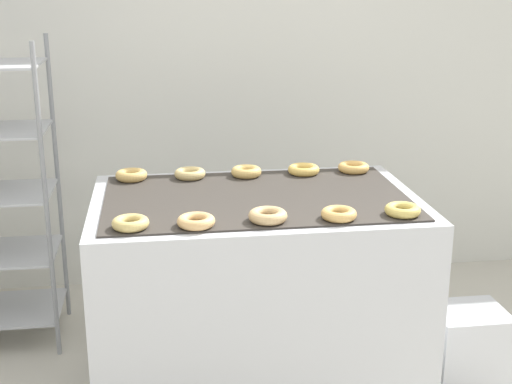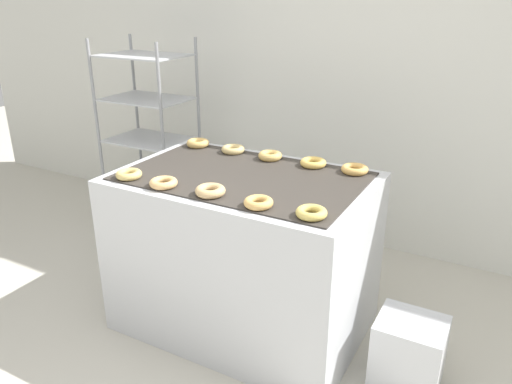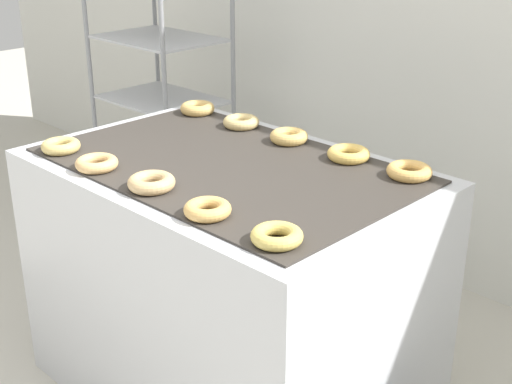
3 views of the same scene
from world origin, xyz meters
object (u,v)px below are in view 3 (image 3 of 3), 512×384
donut_near_leftmost (61,146)px  donut_far_leftmost (197,108)px  baking_rack_cart (162,100)px  donut_near_left (97,163)px  fryer_machine (228,285)px  donut_near_right (208,209)px  donut_far_right (349,154)px  donut_near_center (152,183)px  donut_near_rightmost (277,236)px  donut_far_center (289,137)px  donut_far_left (241,122)px  donut_far_rightmost (409,171)px

donut_near_leftmost → donut_far_leftmost: donut_far_leftmost is taller
baking_rack_cart → donut_near_left: baking_rack_cart is taller
donut_near_left → fryer_machine: bearing=50.9°
baking_rack_cart → donut_near_right: size_ratio=11.36×
donut_near_right → donut_far_right: same height
donut_near_center → donut_far_leftmost: same height
donut_near_left → donut_near_rightmost: (0.83, 0.02, 0.00)m
donut_near_right → donut_far_center: size_ratio=0.98×
donut_near_right → donut_near_rightmost: size_ratio=0.98×
baking_rack_cart → donut_far_right: size_ratio=10.55×
fryer_machine → donut_far_left: (-0.27, 0.34, 0.51)m
donut_near_rightmost → donut_far_center: 0.85m
donut_near_leftmost → donut_far_leftmost: bearing=91.1°
fryer_machine → donut_near_left: (-0.28, -0.35, 0.51)m
fryer_machine → donut_near_left: 0.68m
donut_near_left → donut_far_right: (0.56, 0.68, 0.00)m
donut_near_leftmost → donut_far_center: size_ratio=0.98×
donut_far_leftmost → donut_near_center: bearing=-51.0°
baking_rack_cart → donut_near_center: 1.68m
donut_near_center → donut_near_rightmost: donut_near_center is taller
donut_near_right → donut_far_rightmost: size_ratio=0.93×
donut_far_rightmost → donut_near_left: bearing=-139.8°
fryer_machine → donut_far_rightmost: 0.81m
donut_near_center → donut_far_rightmost: (0.53, 0.67, -0.00)m
fryer_machine → donut_near_center: bearing=-89.6°
donut_near_rightmost → donut_far_right: same height
donut_far_right → donut_far_center: bearing=-178.9°
donut_far_center → donut_near_left: bearing=-112.8°
baking_rack_cart → donut_near_leftmost: size_ratio=11.30×
donut_near_center → donut_far_leftmost: bearing=129.0°
donut_far_left → donut_far_right: size_ratio=0.96×
donut_near_left → donut_far_rightmost: bearing=40.2°
donut_far_rightmost → donut_near_leftmost: bearing=-147.5°
donut_near_left → donut_near_center: size_ratio=0.96×
donut_near_rightmost → donut_far_left: bearing=140.7°
donut_near_left → donut_far_rightmost: (0.81, 0.69, 0.00)m
fryer_machine → baking_rack_cart: bearing=150.3°
donut_far_left → donut_far_leftmost: bearing=178.9°
fryer_machine → donut_far_rightmost: size_ratio=9.33×
baking_rack_cart → donut_near_rightmost: 2.13m
fryer_machine → donut_far_rightmost: bearing=32.7°
fryer_machine → donut_near_leftmost: bearing=-147.7°
baking_rack_cart → donut_far_center: (1.29, -0.41, 0.18)m
donut_near_leftmost → donut_near_right: size_ratio=1.00×
donut_far_leftmost → baking_rack_cart: bearing=152.3°
donut_far_center → donut_far_right: (0.28, 0.01, -0.00)m
fryer_machine → donut_far_center: (0.00, 0.33, 0.51)m
baking_rack_cart → donut_near_leftmost: bearing=-54.6°
donut_near_right → donut_far_leftmost: size_ratio=0.96×
donut_near_center → donut_far_right: bearing=67.2°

